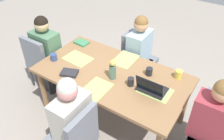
% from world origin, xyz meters
% --- Properties ---
extents(ground_plane, '(10.00, 10.00, 0.00)m').
position_xyz_m(ground_plane, '(0.00, 0.00, 0.00)').
color(ground_plane, gray).
extents(dining_table, '(1.84, 1.00, 0.75)m').
position_xyz_m(dining_table, '(0.00, 0.00, 0.67)').
color(dining_table, olive).
rests_on(dining_table, ground_plane).
extents(chair_near_left_near, '(0.44, 0.44, 0.90)m').
position_xyz_m(chair_near_left_near, '(0.11, -0.84, 0.50)').
color(chair_near_left_near, slate).
rests_on(chair_near_left_near, ground_plane).
extents(person_near_left_near, '(0.36, 0.40, 1.19)m').
position_xyz_m(person_near_left_near, '(0.04, -0.78, 0.53)').
color(person_near_left_near, '#2D2D33').
rests_on(person_near_left_near, ground_plane).
extents(chair_head_left_left_mid, '(0.44, 0.44, 0.90)m').
position_xyz_m(chair_head_left_left_mid, '(-1.27, -0.06, 0.50)').
color(chair_head_left_left_mid, slate).
rests_on(chair_head_left_left_mid, ground_plane).
extents(person_head_left_left_mid, '(0.40, 0.36, 1.19)m').
position_xyz_m(person_head_left_left_mid, '(-1.21, 0.01, 0.53)').
color(person_head_left_left_mid, '#2D2D33').
rests_on(person_head_left_left_mid, ground_plane).
extents(chair_far_left_far, '(0.44, 0.44, 0.90)m').
position_xyz_m(chair_far_left_far, '(-0.09, 0.83, 0.50)').
color(chair_far_left_far, slate).
rests_on(chair_far_left_far, ground_plane).
extents(person_far_left_far, '(0.36, 0.40, 1.19)m').
position_xyz_m(person_far_left_far, '(-0.02, 0.77, 0.53)').
color(person_far_left_far, '#2D2D33').
rests_on(person_far_left_far, ground_plane).
extents(chair_head_right_right_near, '(0.44, 0.44, 0.90)m').
position_xyz_m(chair_head_right_right_near, '(1.22, 0.05, 0.50)').
color(chair_head_right_right_near, slate).
rests_on(chair_head_right_right_near, ground_plane).
extents(person_head_right_right_near, '(0.40, 0.36, 1.19)m').
position_xyz_m(person_head_right_right_near, '(1.16, -0.02, 0.53)').
color(person_head_right_right_near, '#2D2D33').
rests_on(person_head_right_right_near, ground_plane).
extents(flower_vase, '(0.09, 0.09, 0.26)m').
position_xyz_m(flower_vase, '(-0.06, 0.07, 0.89)').
color(flower_vase, '#4C6B60').
rests_on(flower_vase, dining_table).
extents(placemat_near_left_near, '(0.27, 0.37, 0.00)m').
position_xyz_m(placemat_near_left_near, '(0.02, -0.34, 0.75)').
color(placemat_near_left_near, '#9EBC66').
rests_on(placemat_near_left_near, dining_table).
extents(placemat_head_left_left_mid, '(0.36, 0.26, 0.00)m').
position_xyz_m(placemat_head_left_left_mid, '(-0.57, 0.00, 0.75)').
color(placemat_head_left_left_mid, '#9EBC66').
rests_on(placemat_head_left_left_mid, dining_table).
extents(placemat_far_left_far, '(0.26, 0.36, 0.00)m').
position_xyz_m(placemat_far_left_far, '(-0.01, 0.34, 0.75)').
color(placemat_far_left_far, '#9EBC66').
rests_on(placemat_far_left_far, dining_table).
extents(placemat_head_right_right_near, '(0.38, 0.28, 0.00)m').
position_xyz_m(placemat_head_right_right_near, '(0.55, -0.01, 0.75)').
color(placemat_head_right_right_near, '#9EBC66').
rests_on(placemat_head_right_right_near, dining_table).
extents(laptop_head_left_left_mid, '(0.32, 0.22, 0.21)m').
position_xyz_m(laptop_head_left_left_mid, '(-0.53, 0.03, 0.80)').
color(laptop_head_left_left_mid, black).
rests_on(laptop_head_left_left_mid, dining_table).
extents(coffee_mug_near_left, '(0.07, 0.07, 0.10)m').
position_xyz_m(coffee_mug_near_left, '(-0.30, 0.07, 0.80)').
color(coffee_mug_near_left, '#232328').
rests_on(coffee_mug_near_left, dining_table).
extents(coffee_mug_near_right, '(0.09, 0.09, 0.09)m').
position_xyz_m(coffee_mug_near_right, '(0.79, 0.18, 0.80)').
color(coffee_mug_near_right, '#33477A').
rests_on(coffee_mug_near_right, dining_table).
extents(coffee_mug_centre_left, '(0.09, 0.09, 0.10)m').
position_xyz_m(coffee_mug_centre_left, '(-0.70, -0.36, 0.80)').
color(coffee_mug_centre_left, '#DBC64C').
rests_on(coffee_mug_centre_left, dining_table).
extents(coffee_mug_centre_right, '(0.08, 0.08, 0.10)m').
position_xyz_m(coffee_mug_centre_right, '(-0.39, -0.22, 0.80)').
color(coffee_mug_centre_right, '#232328').
rests_on(coffee_mug_centre_right, dining_table).
extents(book_red_cover, '(0.24, 0.20, 0.03)m').
position_xyz_m(book_red_cover, '(0.42, 0.30, 0.77)').
color(book_red_cover, '#28282D').
rests_on(book_red_cover, dining_table).
extents(book_blue_cover, '(0.21, 0.16, 0.03)m').
position_xyz_m(book_blue_cover, '(0.75, -0.34, 0.77)').
color(book_blue_cover, '#3D7F56').
rests_on(book_blue_cover, dining_table).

